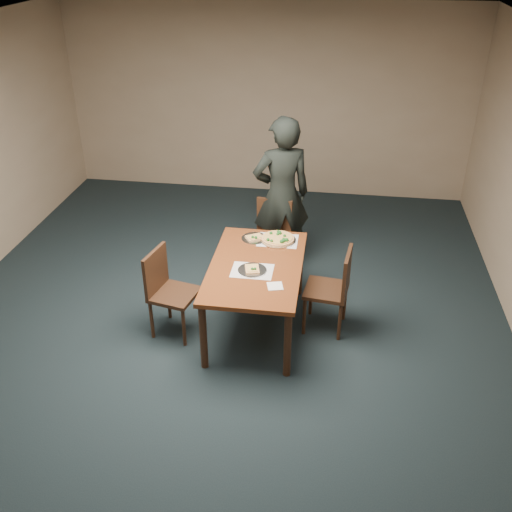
# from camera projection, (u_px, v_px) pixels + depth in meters

# --- Properties ---
(ground) EXTENTS (8.00, 8.00, 0.00)m
(ground) POSITION_uv_depth(u_px,v_px,m) (213.00, 348.00, 5.66)
(ground) COLOR black
(ground) RESTS_ON ground
(room_shell) EXTENTS (8.00, 8.00, 8.00)m
(room_shell) POSITION_uv_depth(u_px,v_px,m) (206.00, 186.00, 4.79)
(room_shell) COLOR tan
(room_shell) RESTS_ON ground
(dining_table) EXTENTS (0.90, 1.50, 0.75)m
(dining_table) POSITION_uv_depth(u_px,v_px,m) (256.00, 273.00, 5.64)
(dining_table) COLOR #582711
(dining_table) RESTS_ON ground
(chair_far) EXTENTS (0.47, 0.47, 0.91)m
(chair_far) POSITION_uv_depth(u_px,v_px,m) (272.00, 234.00, 6.66)
(chair_far) COLOR black
(chair_far) RESTS_ON ground
(chair_left) EXTENTS (0.50, 0.50, 0.91)m
(chair_left) POSITION_uv_depth(u_px,v_px,m) (167.00, 288.00, 5.67)
(chair_left) COLOR black
(chair_left) RESTS_ON ground
(chair_right) EXTENTS (0.47, 0.47, 0.91)m
(chair_right) POSITION_uv_depth(u_px,v_px,m) (334.00, 286.00, 5.69)
(chair_right) COLOR black
(chair_right) RESTS_ON ground
(diner) EXTENTS (0.79, 0.66, 1.87)m
(diner) POSITION_uv_depth(u_px,v_px,m) (282.00, 195.00, 6.60)
(diner) COLOR black
(diner) RESTS_ON ground
(placemat_main) EXTENTS (0.42, 0.32, 0.00)m
(placemat_main) POSITION_uv_depth(u_px,v_px,m) (278.00, 240.00, 6.02)
(placemat_main) COLOR white
(placemat_main) RESTS_ON dining_table
(placemat_near) EXTENTS (0.40, 0.30, 0.00)m
(placemat_near) POSITION_uv_depth(u_px,v_px,m) (252.00, 271.00, 5.49)
(placemat_near) COLOR white
(placemat_near) RESTS_ON dining_table
(pizza_pan) EXTENTS (0.38, 0.38, 0.07)m
(pizza_pan) POSITION_uv_depth(u_px,v_px,m) (278.00, 239.00, 6.01)
(pizza_pan) COLOR silver
(pizza_pan) RESTS_ON dining_table
(slice_plate_near) EXTENTS (0.28, 0.28, 0.05)m
(slice_plate_near) POSITION_uv_depth(u_px,v_px,m) (252.00, 270.00, 5.49)
(slice_plate_near) COLOR silver
(slice_plate_near) RESTS_ON dining_table
(slice_plate_far) EXTENTS (0.28, 0.28, 0.06)m
(slice_plate_far) POSITION_uv_depth(u_px,v_px,m) (255.00, 238.00, 6.05)
(slice_plate_far) COLOR silver
(slice_plate_far) RESTS_ON dining_table
(napkin) EXTENTS (0.17, 0.17, 0.01)m
(napkin) POSITION_uv_depth(u_px,v_px,m) (275.00, 286.00, 5.25)
(napkin) COLOR white
(napkin) RESTS_ON dining_table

